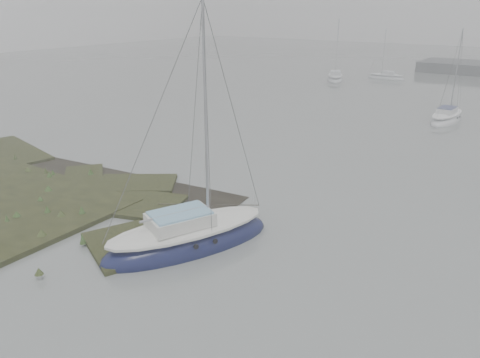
# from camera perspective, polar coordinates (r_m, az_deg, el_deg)

# --- Properties ---
(ground) EXTENTS (160.00, 160.00, 0.00)m
(ground) POSITION_cam_1_polar(r_m,az_deg,el_deg) (44.33, 16.18, 8.08)
(ground) COLOR slate
(ground) RESTS_ON ground
(sailboat_main) EXTENTS (5.00, 7.32, 9.88)m
(sailboat_main) POSITION_cam_1_polar(r_m,az_deg,el_deg) (18.52, -6.37, -7.29)
(sailboat_main) COLOR #0E1237
(sailboat_main) RESTS_ON ground
(sailboat_white) EXTENTS (2.31, 5.65, 7.77)m
(sailboat_white) POSITION_cam_1_polar(r_m,az_deg,el_deg) (41.80, 23.86, 6.76)
(sailboat_white) COLOR silver
(sailboat_white) RESTS_ON ground
(sailboat_far_a) EXTENTS (3.95, 5.90, 7.94)m
(sailboat_far_a) POSITION_cam_1_polar(r_m,az_deg,el_deg) (61.23, 11.51, 11.93)
(sailboat_far_a) COLOR silver
(sailboat_far_a) RESTS_ON ground
(sailboat_far_c) EXTENTS (4.70, 1.59, 6.61)m
(sailboat_far_c) POSITION_cam_1_polar(r_m,az_deg,el_deg) (63.85, 17.37, 11.72)
(sailboat_far_c) COLOR #B4B8BE
(sailboat_far_c) RESTS_ON ground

